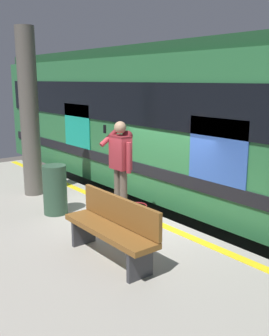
{
  "coord_description": "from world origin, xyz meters",
  "views": [
    {
      "loc": [
        -5.51,
        4.7,
        3.53
      ],
      "look_at": [
        0.04,
        0.3,
        1.9
      ],
      "focal_mm": 41.53,
      "sensor_mm": 36.0,
      "label": 1
    }
  ],
  "objects_px": {
    "passenger": "(121,161)",
    "bench": "(113,226)",
    "station_column": "(29,113)",
    "trash_bin": "(55,190)",
    "train_carriage": "(179,120)",
    "handbag": "(137,215)"
  },
  "relations": [
    {
      "from": "bench",
      "to": "trash_bin",
      "type": "distance_m",
      "value": 2.28
    },
    {
      "from": "handbag",
      "to": "passenger",
      "type": "bearing_deg",
      "value": 1.72
    },
    {
      "from": "train_carriage",
      "to": "bench",
      "type": "height_order",
      "value": "train_carriage"
    },
    {
      "from": "handbag",
      "to": "bench",
      "type": "xyz_separation_m",
      "value": [
        -0.89,
        1.16,
        0.34
      ]
    },
    {
      "from": "passenger",
      "to": "handbag",
      "type": "distance_m",
      "value": 1.02
    },
    {
      "from": "train_carriage",
      "to": "passenger",
      "type": "height_order",
      "value": "train_carriage"
    },
    {
      "from": "bench",
      "to": "handbag",
      "type": "bearing_deg",
      "value": -52.7
    },
    {
      "from": "train_carriage",
      "to": "passenger",
      "type": "distance_m",
      "value": 2.72
    },
    {
      "from": "train_carriage",
      "to": "handbag",
      "type": "bearing_deg",
      "value": 121.13
    },
    {
      "from": "trash_bin",
      "to": "handbag",
      "type": "bearing_deg",
      "value": -146.67
    },
    {
      "from": "handbag",
      "to": "trash_bin",
      "type": "bearing_deg",
      "value": 33.33
    },
    {
      "from": "train_carriage",
      "to": "station_column",
      "type": "bearing_deg",
      "value": 66.0
    },
    {
      "from": "passenger",
      "to": "bench",
      "type": "height_order",
      "value": "passenger"
    },
    {
      "from": "station_column",
      "to": "trash_bin",
      "type": "distance_m",
      "value": 2.02
    },
    {
      "from": "handbag",
      "to": "bench",
      "type": "bearing_deg",
      "value": 127.3
    },
    {
      "from": "passenger",
      "to": "bench",
      "type": "bearing_deg",
      "value": 139.61
    },
    {
      "from": "passenger",
      "to": "station_column",
      "type": "bearing_deg",
      "value": 15.51
    },
    {
      "from": "train_carriage",
      "to": "station_column",
      "type": "distance_m",
      "value": 3.44
    },
    {
      "from": "passenger",
      "to": "trash_bin",
      "type": "bearing_deg",
      "value": 44.32
    },
    {
      "from": "train_carriage",
      "to": "trash_bin",
      "type": "bearing_deg",
      "value": 91.77
    },
    {
      "from": "train_carriage",
      "to": "trash_bin",
      "type": "distance_m",
      "value": 3.54
    },
    {
      "from": "train_carriage",
      "to": "passenger",
      "type": "bearing_deg",
      "value": 112.41
    }
  ]
}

